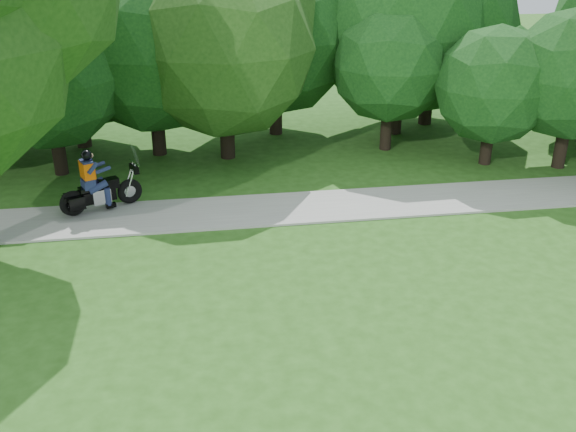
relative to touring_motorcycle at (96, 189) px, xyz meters
name	(u,v)px	position (x,y,z in m)	size (l,w,h in m)	color
ground	(493,381)	(7.64, -8.61, -0.71)	(100.00, 100.00, 0.00)	#265016
walkway	(370,203)	(7.64, -0.61, -0.68)	(60.00, 2.20, 0.06)	gray
tree_line	(309,39)	(7.05, 6.06, 2.95)	(40.04, 12.56, 7.37)	black
touring_motorcycle	(96,189)	(0.00, 0.00, 0.00)	(2.21, 1.40, 1.78)	black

